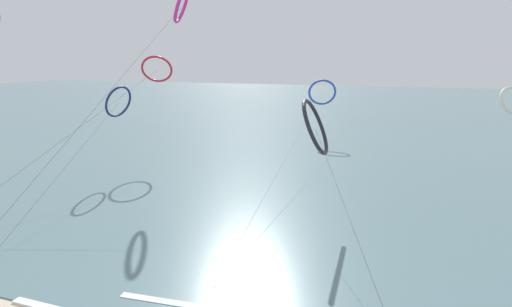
{
  "coord_description": "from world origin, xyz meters",
  "views": [
    {
      "loc": [
        9.75,
        -7.53,
        13.94
      ],
      "look_at": [
        0.0,
        22.53,
        6.3
      ],
      "focal_mm": 27.52,
      "sensor_mm": 36.0,
      "label": 1
    }
  ],
  "objects": [
    {
      "name": "sea_water",
      "position": [
        0.0,
        107.53,
        0.04
      ],
      "size": [
        400.0,
        200.0,
        0.08
      ],
      "primitive_type": "cube",
      "color": "slate",
      "rests_on": "ground"
    },
    {
      "name": "kite_magenta",
      "position": [
        -15.58,
        39.81,
        20.57
      ],
      "size": [
        4.77,
        31.16,
        22.92
      ],
      "rotation": [
        0.0,
        0.0,
        5.05
      ],
      "color": "#CC288E",
      "rests_on": "ground"
    },
    {
      "name": "kite_navy",
      "position": [
        -20.88,
        32.68,
        8.86
      ],
      "size": [
        6.35,
        25.02,
        10.84
      ],
      "rotation": [
        0.0,
        0.0,
        4.56
      ],
      "color": "navy",
      "rests_on": "ground"
    },
    {
      "name": "kite_cobalt",
      "position": [
        -0.36,
        60.38,
        8.4
      ],
      "size": [
        4.91,
        50.25,
        10.57
      ],
      "rotation": [
        0.0,
        0.0,
        0.05
      ],
      "color": "#2647B7",
      "rests_on": "ground"
    },
    {
      "name": "kite_crimson",
      "position": [
        -20.82,
        41.55,
        12.51
      ],
      "size": [
        4.98,
        34.82,
        14.45
      ],
      "rotation": [
        0.0,
        0.0,
        3.53
      ],
      "color": "red",
      "rests_on": "ground"
    },
    {
      "name": "kite_charcoal",
      "position": [
        4.25,
        26.39,
        8.11
      ],
      "size": [
        8.66,
        20.02,
        10.6
      ],
      "rotation": [
        0.0,
        0.0,
        1.57
      ],
      "color": "black",
      "rests_on": "ground"
    }
  ]
}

